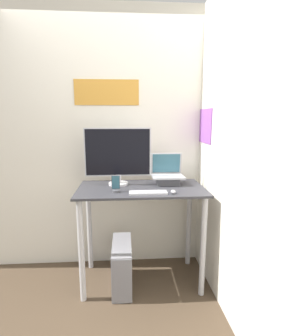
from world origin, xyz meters
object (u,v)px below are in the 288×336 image
(cell_phone, at_px, (116,187))
(mouse, at_px, (173,192))
(keyboard, at_px, (148,192))
(monitor, at_px, (118,156))
(laptop, at_px, (167,176))
(computer_tower, at_px, (122,265))

(cell_phone, bearing_deg, mouse, -9.60)
(keyboard, xyz_separation_m, cell_phone, (-0.27, 0.06, 0.04))
(monitor, height_order, mouse, monitor)
(laptop, distance_m, cell_phone, 0.55)
(keyboard, distance_m, computer_tower, 0.76)
(monitor, height_order, keyboard, monitor)
(cell_phone, relative_size, computer_tower, 0.29)
(monitor, height_order, computer_tower, monitor)
(laptop, relative_size, mouse, 4.35)
(laptop, bearing_deg, cell_phone, -152.03)
(laptop, xyz_separation_m, cell_phone, (-0.48, -0.26, -0.03))
(monitor, xyz_separation_m, mouse, (0.46, -0.34, -0.25))
(laptop, height_order, mouse, laptop)
(monitor, xyz_separation_m, keyboard, (0.25, -0.32, -0.26))
(mouse, bearing_deg, monitor, 143.89)
(computer_tower, bearing_deg, monitor, 96.84)
(mouse, height_order, computer_tower, mouse)
(keyboard, xyz_separation_m, computer_tower, (-0.23, 0.11, -0.72))
(cell_phone, distance_m, computer_tower, 0.76)
(monitor, distance_m, keyboard, 0.48)
(mouse, xyz_separation_m, cell_phone, (-0.48, 0.08, 0.03))
(cell_phone, bearing_deg, monitor, 86.57)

